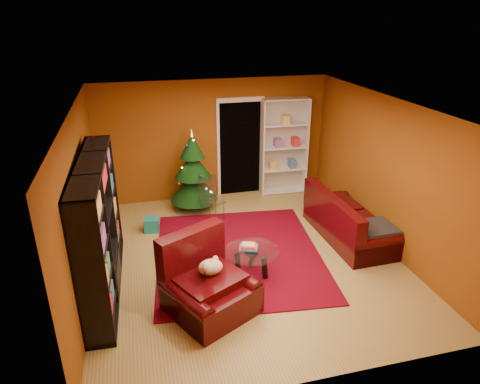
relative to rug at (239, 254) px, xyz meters
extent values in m
cube|color=olive|center=(0.10, -0.12, -0.03)|extent=(5.00, 5.50, 0.05)
cube|color=silver|center=(0.10, -0.12, 2.62)|extent=(5.00, 5.50, 0.05)
cube|color=brown|center=(0.10, 2.66, 1.29)|extent=(5.00, 0.05, 2.60)
cube|color=brown|center=(-2.43, -0.12, 1.29)|extent=(0.05, 5.50, 2.60)
cube|color=brown|center=(2.62, -0.12, 1.29)|extent=(0.05, 5.50, 2.60)
cube|color=#650314|center=(0.00, 0.00, 0.00)|extent=(3.10, 3.51, 0.02)
cube|color=#177D73|center=(-1.40, 1.25, 0.12)|extent=(0.30, 0.30, 0.27)
cube|color=#306A2C|center=(-0.66, 2.12, 0.12)|extent=(0.35, 0.35, 0.27)
cube|color=#9D3014|center=(-0.52, 2.32, 0.09)|extent=(0.24, 0.24, 0.21)
camera|label=1|loc=(-1.54, -6.19, 3.91)|focal=32.00mm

